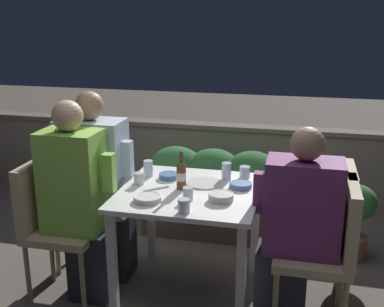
{
  "coord_description": "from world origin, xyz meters",
  "views": [
    {
      "loc": [
        0.66,
        -2.75,
        1.83
      ],
      "look_at": [
        0.0,
        0.06,
        0.96
      ],
      "focal_mm": 45.0,
      "sensor_mm": 36.0,
      "label": 1
    }
  ],
  "objects_px": {
    "chair_right_near": "(330,241)",
    "beer_bottle": "(181,175)",
    "chair_left_near": "(51,215)",
    "person_green_blouse": "(78,201)",
    "chair_right_far": "(330,221)",
    "potted_plant": "(356,214)",
    "person_purple_stripe": "(295,229)",
    "person_blue_shirt": "(98,186)",
    "chair_left_far": "(73,199)"
  },
  "relations": [
    {
      "from": "chair_left_near",
      "to": "person_purple_stripe",
      "type": "relative_size",
      "value": 0.74
    },
    {
      "from": "chair_left_near",
      "to": "chair_right_far",
      "type": "relative_size",
      "value": 1.0
    },
    {
      "from": "person_blue_shirt",
      "to": "chair_right_far",
      "type": "height_order",
      "value": "person_blue_shirt"
    },
    {
      "from": "person_purple_stripe",
      "to": "person_green_blouse",
      "type": "bearing_deg",
      "value": -178.62
    },
    {
      "from": "person_purple_stripe",
      "to": "chair_right_near",
      "type": "bearing_deg",
      "value": 0.0
    },
    {
      "from": "chair_right_far",
      "to": "beer_bottle",
      "type": "relative_size",
      "value": 3.68
    },
    {
      "from": "potted_plant",
      "to": "beer_bottle",
      "type": "bearing_deg",
      "value": -147.22
    },
    {
      "from": "potted_plant",
      "to": "person_purple_stripe",
      "type": "bearing_deg",
      "value": -116.21
    },
    {
      "from": "chair_left_near",
      "to": "person_green_blouse",
      "type": "xyz_separation_m",
      "value": [
        0.2,
        -0.0,
        0.11
      ]
    },
    {
      "from": "chair_right_far",
      "to": "person_green_blouse",
      "type": "bearing_deg",
      "value": -168.35
    },
    {
      "from": "chair_right_near",
      "to": "chair_right_far",
      "type": "relative_size",
      "value": 1.0
    },
    {
      "from": "person_green_blouse",
      "to": "beer_bottle",
      "type": "xyz_separation_m",
      "value": [
        0.63,
        0.17,
        0.17
      ]
    },
    {
      "from": "person_purple_stripe",
      "to": "chair_right_far",
      "type": "xyz_separation_m",
      "value": [
        0.21,
        0.29,
        -0.06
      ]
    },
    {
      "from": "person_purple_stripe",
      "to": "potted_plant",
      "type": "relative_size",
      "value": 2.05
    },
    {
      "from": "chair_right_near",
      "to": "beer_bottle",
      "type": "relative_size",
      "value": 3.68
    },
    {
      "from": "person_blue_shirt",
      "to": "beer_bottle",
      "type": "relative_size",
      "value": 5.36
    },
    {
      "from": "chair_right_near",
      "to": "beer_bottle",
      "type": "height_order",
      "value": "beer_bottle"
    },
    {
      "from": "chair_left_near",
      "to": "potted_plant",
      "type": "bearing_deg",
      "value": 24.79
    },
    {
      "from": "chair_right_near",
      "to": "potted_plant",
      "type": "distance_m",
      "value": 0.93
    },
    {
      "from": "chair_left_far",
      "to": "chair_left_near",
      "type": "bearing_deg",
      "value": -91.78
    },
    {
      "from": "person_green_blouse",
      "to": "beer_bottle",
      "type": "height_order",
      "value": "person_green_blouse"
    },
    {
      "from": "potted_plant",
      "to": "chair_left_near",
      "type": "bearing_deg",
      "value": -155.21
    },
    {
      "from": "person_green_blouse",
      "to": "chair_right_near",
      "type": "xyz_separation_m",
      "value": [
        1.55,
        0.03,
        -0.11
      ]
    },
    {
      "from": "beer_bottle",
      "to": "person_blue_shirt",
      "type": "bearing_deg",
      "value": 169.44
    },
    {
      "from": "person_green_blouse",
      "to": "chair_left_far",
      "type": "relative_size",
      "value": 1.45
    },
    {
      "from": "chair_right_near",
      "to": "person_blue_shirt",
      "type": "bearing_deg",
      "value": 170.59
    },
    {
      "from": "person_purple_stripe",
      "to": "beer_bottle",
      "type": "bearing_deg",
      "value": 168.99
    },
    {
      "from": "person_green_blouse",
      "to": "chair_left_far",
      "type": "xyz_separation_m",
      "value": [
        -0.19,
        0.29,
        -0.11
      ]
    },
    {
      "from": "person_green_blouse",
      "to": "potted_plant",
      "type": "bearing_deg",
      "value": 27.18
    },
    {
      "from": "person_blue_shirt",
      "to": "potted_plant",
      "type": "bearing_deg",
      "value": 19.47
    },
    {
      "from": "person_green_blouse",
      "to": "chair_right_far",
      "type": "bearing_deg",
      "value": 11.65
    },
    {
      "from": "chair_left_far",
      "to": "person_blue_shirt",
      "type": "xyz_separation_m",
      "value": [
        0.2,
        0.0,
        0.11
      ]
    },
    {
      "from": "beer_bottle",
      "to": "potted_plant",
      "type": "xyz_separation_m",
      "value": [
        1.15,
        0.74,
        -0.47
      ]
    },
    {
      "from": "chair_left_far",
      "to": "person_purple_stripe",
      "type": "height_order",
      "value": "person_purple_stripe"
    },
    {
      "from": "person_blue_shirt",
      "to": "potted_plant",
      "type": "distance_m",
      "value": 1.9
    },
    {
      "from": "chair_left_far",
      "to": "chair_right_near",
      "type": "xyz_separation_m",
      "value": [
        1.74,
        -0.26,
        0.0
      ]
    },
    {
      "from": "beer_bottle",
      "to": "potted_plant",
      "type": "relative_size",
      "value": 0.41
    },
    {
      "from": "beer_bottle",
      "to": "person_purple_stripe",
      "type": "bearing_deg",
      "value": -11.01
    },
    {
      "from": "chair_right_far",
      "to": "potted_plant",
      "type": "bearing_deg",
      "value": 69.27
    },
    {
      "from": "potted_plant",
      "to": "person_blue_shirt",
      "type": "bearing_deg",
      "value": -160.53
    },
    {
      "from": "person_green_blouse",
      "to": "chair_right_near",
      "type": "relative_size",
      "value": 1.45
    },
    {
      "from": "person_blue_shirt",
      "to": "potted_plant",
      "type": "xyz_separation_m",
      "value": [
        1.77,
        0.63,
        -0.3
      ]
    },
    {
      "from": "chair_right_near",
      "to": "person_purple_stripe",
      "type": "relative_size",
      "value": 0.74
    },
    {
      "from": "chair_right_near",
      "to": "beer_bottle",
      "type": "xyz_separation_m",
      "value": [
        -0.92,
        0.14,
        0.29
      ]
    },
    {
      "from": "chair_left_near",
      "to": "person_green_blouse",
      "type": "distance_m",
      "value": 0.23
    },
    {
      "from": "chair_right_far",
      "to": "chair_right_near",
      "type": "bearing_deg",
      "value": -91.45
    },
    {
      "from": "chair_left_near",
      "to": "chair_right_near",
      "type": "xyz_separation_m",
      "value": [
        1.75,
        0.03,
        0.0
      ]
    },
    {
      "from": "chair_left_far",
      "to": "chair_right_near",
      "type": "height_order",
      "value": "same"
    },
    {
      "from": "chair_right_near",
      "to": "person_purple_stripe",
      "type": "height_order",
      "value": "person_purple_stripe"
    },
    {
      "from": "potted_plant",
      "to": "chair_right_far",
      "type": "bearing_deg",
      "value": -110.73
    }
  ]
}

